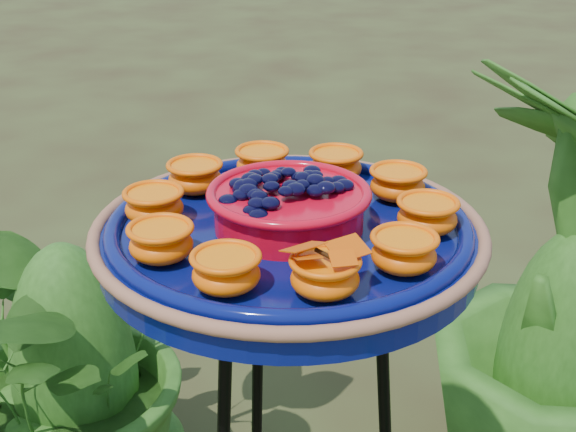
# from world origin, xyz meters

# --- Properties ---
(feeder_dish) EXTENTS (0.65, 0.65, 0.12)m
(feeder_dish) POSITION_xyz_m (0.11, -0.02, 1.01)
(feeder_dish) COLOR #060E51
(feeder_dish) RESTS_ON tripod_stand
(shrub_back_left) EXTENTS (1.00, 1.03, 0.87)m
(shrub_back_left) POSITION_xyz_m (-0.42, 0.54, 0.44)
(shrub_back_left) COLOR #244E14
(shrub_back_left) RESTS_ON ground
(shrub_back_right) EXTENTS (0.82, 0.82, 1.09)m
(shrub_back_right) POSITION_xyz_m (0.70, 0.59, 0.54)
(shrub_back_right) COLOR #244E14
(shrub_back_right) RESTS_ON ground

